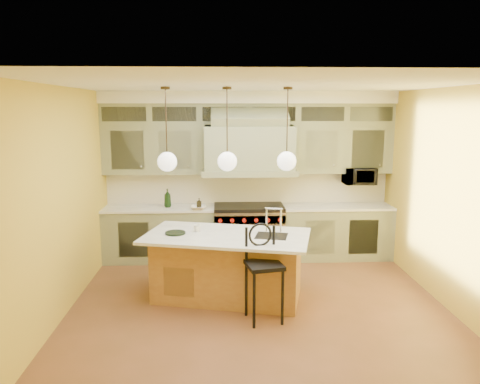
{
  "coord_description": "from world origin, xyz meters",
  "views": [
    {
      "loc": [
        -0.51,
        -5.78,
        2.62
      ],
      "look_at": [
        -0.22,
        0.7,
        1.46
      ],
      "focal_mm": 35.0,
      "sensor_mm": 36.0,
      "label": 1
    }
  ],
  "objects_px": {
    "kitchen_island": "(228,265)",
    "microwave": "(359,176)",
    "range": "(249,232)",
    "counter_stool": "(263,266)"
  },
  "relations": [
    {
      "from": "range",
      "to": "kitchen_island",
      "type": "height_order",
      "value": "kitchen_island"
    },
    {
      "from": "range",
      "to": "counter_stool",
      "type": "xyz_separation_m",
      "value": [
        0.03,
        -2.41,
        0.21
      ]
    },
    {
      "from": "range",
      "to": "microwave",
      "type": "xyz_separation_m",
      "value": [
        1.95,
        0.11,
        0.96
      ]
    },
    {
      "from": "range",
      "to": "counter_stool",
      "type": "bearing_deg",
      "value": -89.29
    },
    {
      "from": "range",
      "to": "microwave",
      "type": "height_order",
      "value": "microwave"
    },
    {
      "from": "range",
      "to": "microwave",
      "type": "relative_size",
      "value": 2.21
    },
    {
      "from": "kitchen_island",
      "to": "microwave",
      "type": "distance_m",
      "value": 3.12
    },
    {
      "from": "kitchen_island",
      "to": "counter_stool",
      "type": "distance_m",
      "value": 0.86
    },
    {
      "from": "microwave",
      "to": "range",
      "type": "bearing_deg",
      "value": -176.88
    },
    {
      "from": "counter_stool",
      "to": "microwave",
      "type": "height_order",
      "value": "microwave"
    }
  ]
}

